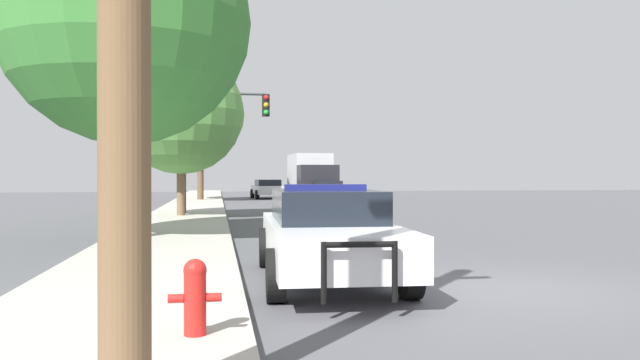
{
  "coord_description": "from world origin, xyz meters",
  "views": [
    {
      "loc": [
        -3.95,
        -8.31,
        1.64
      ],
      "look_at": [
        -0.8,
        10.64,
        1.49
      ],
      "focal_mm": 35.0,
      "sensor_mm": 36.0,
      "label": 1
    }
  ],
  "objects": [
    {
      "name": "fire_hydrant",
      "position": [
        -4.15,
        -2.34,
        0.51
      ],
      "size": [
        0.5,
        0.22,
        0.72
      ],
      "color": "red",
      "rests_on": "sidewalk_left"
    },
    {
      "name": "car_background_oncoming",
      "position": [
        2.55,
        28.0,
        0.72
      ],
      "size": [
        1.98,
        4.51,
        1.32
      ],
      "rotation": [
        0.0,
        0.0,
        3.12
      ],
      "color": "maroon",
      "rests_on": "ground_plane"
    },
    {
      "name": "car_background_distant",
      "position": [
        -0.43,
        35.51,
        0.71
      ],
      "size": [
        2.27,
        4.13,
        1.34
      ],
      "rotation": [
        0.0,
        0.0,
        0.08
      ],
      "color": "#B7B7BC",
      "rests_on": "ground_plane"
    },
    {
      "name": "tree_sidewalk_far",
      "position": [
        -4.95,
        31.25,
        5.46
      ],
      "size": [
        5.47,
        5.47,
        8.08
      ],
      "color": "brown",
      "rests_on": "sidewalk_left"
    },
    {
      "name": "tree_sidewalk_near",
      "position": [
        -6.11,
        7.24,
        5.37
      ],
      "size": [
        6.01,
        6.01,
        8.26
      ],
      "color": "brown",
      "rests_on": "sidewalk_left"
    },
    {
      "name": "sidewalk_left",
      "position": [
        -5.1,
        0.0,
        0.07
      ],
      "size": [
        3.0,
        110.0,
        0.13
      ],
      "color": "#ADA89E",
      "rests_on": "ground_plane"
    },
    {
      "name": "traffic_light",
      "position": [
        -3.85,
        17.08,
        3.63
      ],
      "size": [
        3.49,
        0.35,
        4.96
      ],
      "color": "#424247",
      "rests_on": "sidewalk_left"
    },
    {
      "name": "box_truck",
      "position": [
        2.3,
        33.01,
        1.66
      ],
      "size": [
        2.73,
        6.62,
        3.07
      ],
      "rotation": [
        0.0,
        0.0,
        3.16
      ],
      "color": "black",
      "rests_on": "ground_plane"
    },
    {
      "name": "police_car",
      "position": [
        -2.25,
        1.25,
        0.76
      ],
      "size": [
        2.16,
        5.26,
        1.49
      ],
      "rotation": [
        0.0,
        0.0,
        3.1
      ],
      "color": "white",
      "rests_on": "ground_plane"
    },
    {
      "name": "tree_sidewalk_mid",
      "position": [
        -5.28,
        15.7,
        4.02
      ],
      "size": [
        4.71,
        4.71,
        6.25
      ],
      "color": "brown",
      "rests_on": "sidewalk_left"
    },
    {
      "name": "ground_plane",
      "position": [
        0.0,
        0.0,
        0.0
      ],
      "size": [
        110.0,
        110.0,
        0.0
      ],
      "primitive_type": "plane",
      "color": "#4F4F54"
    }
  ]
}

